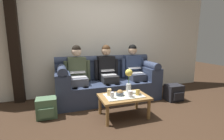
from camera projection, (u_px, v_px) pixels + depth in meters
name	position (u px, v px, depth m)	size (l,w,h in m)	color
ground_plane	(128.00, 121.00, 2.72)	(14.00, 14.00, 0.00)	#382619
back_wall_patterned	(101.00, 35.00, 4.03)	(6.00, 0.12, 2.90)	silver
timber_pillar	(13.00, 34.00, 3.34)	(0.20, 0.20, 2.90)	black
couch	(107.00, 82.00, 3.74)	(2.24, 0.88, 0.96)	#2D3851
person_left	(78.00, 72.00, 3.48)	(0.56, 0.67, 1.22)	#595B66
person_middle	(107.00, 70.00, 3.68)	(0.56, 0.67, 1.22)	#232326
person_right	(134.00, 68.00, 3.89)	(0.56, 0.67, 1.22)	#383D4C
coffee_table	(124.00, 99.00, 2.85)	(0.84, 0.55, 0.39)	olive
flower_vase	(129.00, 79.00, 2.90)	(0.13, 0.13, 0.44)	silver
snack_bowl	(120.00, 93.00, 2.82)	(0.13, 0.13, 0.11)	#4C5666
cup_near_left	(138.00, 92.00, 2.84)	(0.07, 0.07, 0.10)	gold
cup_near_right	(130.00, 94.00, 2.75)	(0.08, 0.08, 0.10)	silver
cup_far_center	(112.00, 95.00, 2.68)	(0.06, 0.06, 0.10)	silver
cup_far_left	(109.00, 92.00, 2.81)	(0.07, 0.07, 0.12)	#DBB77A
backpack_left	(47.00, 108.00, 2.83)	(0.34, 0.30, 0.35)	#4C6B4C
backpack_right	(174.00, 93.00, 3.64)	(0.35, 0.32, 0.35)	black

